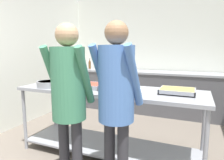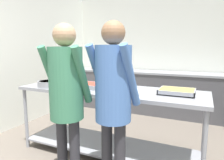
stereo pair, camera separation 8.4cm
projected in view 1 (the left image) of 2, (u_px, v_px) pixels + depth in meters
name	position (u px, v px, depth m)	size (l,w,h in m)	color
wall_rear	(155.00, 52.00, 4.61)	(4.16, 0.06, 2.65)	silver
wall_left	(30.00, 52.00, 3.82)	(0.06, 3.61, 2.65)	silver
back_counter	(150.00, 92.00, 4.41)	(4.00, 0.65, 0.91)	#4C4C51
serving_counter	(109.00, 110.00, 2.57)	(2.36, 0.73, 0.88)	gray
sauce_pan	(49.00, 84.00, 2.65)	(0.45, 0.31, 0.08)	gray
serving_tray_vegetables	(87.00, 85.00, 2.63)	(0.46, 0.33, 0.05)	gray
serving_tray_roast	(118.00, 88.00, 2.44)	(0.36, 0.34, 0.05)	gray
plate_stack	(144.00, 91.00, 2.28)	(0.24, 0.24, 0.04)	white
serving_tray_greens	(177.00, 91.00, 2.27)	(0.39, 0.32, 0.05)	gray
guest_serving_left	(69.00, 90.00, 1.85)	(0.43, 0.34, 1.61)	#2D2D33
guest_serving_right	(116.00, 91.00, 1.78)	(0.46, 0.37, 1.62)	#2D2D33
water_bottle	(90.00, 64.00, 4.92)	(0.06, 0.06, 0.25)	brown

